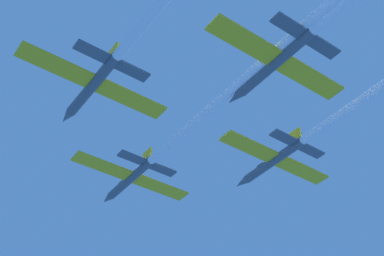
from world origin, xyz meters
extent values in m
cylinder|color=#4C5660|center=(-0.47, 0.74, 0.39)|extent=(1.02, 9.31, 1.02)
cone|color=#4C5660|center=(-0.47, 6.42, 0.39)|extent=(1.00, 2.05, 1.00)
ellipsoid|color=black|center=(-0.47, 2.79, 0.82)|extent=(0.72, 1.86, 0.51)
cube|color=yellow|center=(-4.52, 0.28, 0.39)|extent=(7.07, 2.05, 0.22)
cube|color=yellow|center=(3.57, 0.28, 0.39)|extent=(7.07, 2.05, 0.22)
cube|color=yellow|center=(-0.47, -2.98, 1.64)|extent=(0.27, 1.68, 1.49)
cube|color=#4C5660|center=(-2.58, -3.17, 0.39)|extent=(3.18, 1.23, 0.22)
cube|color=#4C5660|center=(1.63, -3.17, 0.39)|extent=(3.18, 1.23, 0.22)
cylinder|color=white|center=(-0.47, -24.60, 0.39)|extent=(0.92, 41.37, 0.92)
cylinder|color=#4C5660|center=(-11.82, -11.48, 0.08)|extent=(1.02, 9.31, 1.02)
cone|color=#4C5660|center=(-11.82, -5.80, 0.08)|extent=(1.00, 2.05, 1.00)
ellipsoid|color=black|center=(-11.82, -9.43, 0.52)|extent=(0.72, 1.86, 0.51)
cube|color=yellow|center=(-15.86, -11.94, 0.08)|extent=(7.07, 2.05, 0.22)
cube|color=yellow|center=(-7.77, -11.94, 0.08)|extent=(7.07, 2.05, 0.22)
cube|color=yellow|center=(-11.82, -15.20, 1.34)|extent=(0.27, 1.68, 1.49)
cube|color=#4C5660|center=(-13.92, -15.39, 0.08)|extent=(3.18, 1.23, 0.22)
cube|color=#4C5660|center=(-9.71, -15.39, 0.08)|extent=(3.18, 1.23, 0.22)
cylinder|color=#4C5660|center=(11.12, -11.98, 0.52)|extent=(1.02, 9.31, 1.02)
cone|color=#4C5660|center=(11.12, -6.31, 0.52)|extent=(1.00, 2.05, 1.00)
ellipsoid|color=black|center=(11.12, -9.94, 0.96)|extent=(0.72, 1.86, 0.51)
cube|color=yellow|center=(7.07, -12.45, 0.52)|extent=(7.07, 2.05, 0.22)
cube|color=yellow|center=(15.17, -12.45, 0.52)|extent=(7.07, 2.05, 0.22)
cube|color=yellow|center=(11.12, -15.71, 1.78)|extent=(0.27, 1.68, 1.49)
cube|color=#4C5660|center=(9.01, -15.89, 0.52)|extent=(3.18, 1.23, 0.22)
cube|color=#4C5660|center=(13.22, -15.89, 0.52)|extent=(3.18, 1.23, 0.22)
cylinder|color=#4C5660|center=(0.20, -23.95, -0.06)|extent=(1.02, 9.31, 1.02)
cone|color=#4C5660|center=(0.20, -18.27, -0.06)|extent=(1.00, 2.05, 1.00)
ellipsoid|color=black|center=(0.20, -21.90, 0.38)|extent=(0.72, 1.86, 0.51)
cube|color=yellow|center=(-3.85, -24.42, -0.06)|extent=(7.07, 2.05, 0.22)
cube|color=yellow|center=(4.25, -24.42, -0.06)|extent=(7.07, 2.05, 0.22)
cube|color=yellow|center=(0.20, -27.67, 1.20)|extent=(0.27, 1.68, 1.49)
cube|color=#4C5660|center=(-1.91, -27.86, -0.06)|extent=(3.18, 1.23, 0.22)
cube|color=#4C5660|center=(2.30, -27.86, -0.06)|extent=(3.18, 1.23, 0.22)
camera|label=1|loc=(-25.35, -46.50, -34.53)|focal=49.09mm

